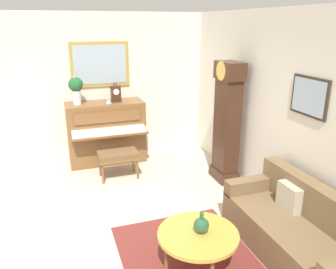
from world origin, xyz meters
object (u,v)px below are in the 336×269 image
grandfather_clock (227,126)px  mantel_clock (116,93)px  couch (297,231)px  piano (106,132)px  flower_vase (76,87)px  teacup (109,102)px  piano_bench (118,156)px  green_jug (201,225)px  coffee_table (198,236)px

grandfather_clock → mantel_clock: grandfather_clock is taller
grandfather_clock → couch: grandfather_clock is taller
piano → flower_vase: 1.03m
mantel_clock → teacup: size_ratio=3.28×
mantel_clock → teacup: bearing=-63.5°
mantel_clock → flower_vase: 0.73m
piano → flower_vase: (0.00, -0.50, 0.90)m
mantel_clock → teacup: mantel_clock is taller
teacup → piano_bench: bearing=-0.3°
piano_bench → grandfather_clock: (0.64, 1.73, 0.56)m
piano → piano_bench: (0.82, 0.06, -0.19)m
piano → flower_vase: flower_vase is taller
mantel_clock → green_jug: bearing=4.3°
piano → green_jug: piano is taller
mantel_clock → piano_bench: bearing=-10.9°
couch → flower_vase: bearing=-149.0°
grandfather_clock → flower_vase: bearing=-122.5°
piano_bench → couch: (2.72, 1.56, -0.09)m
flower_vase → green_jug: size_ratio=2.42×
couch → mantel_clock: (-3.53, -1.41, 1.04)m
couch → teacup: bearing=-155.7°
piano_bench → green_jug: bearing=9.1°
mantel_clock → green_jug: 3.49m
piano_bench → coffee_table: (2.58, 0.37, 0.02)m
couch → coffee_table: size_ratio=2.16×
piano_bench → couch: couch is taller
piano_bench → green_jug: (2.58, 0.41, 0.14)m
piano → couch: bearing=24.7°
piano_bench → coffee_table: bearing=8.2°
teacup → green_jug: size_ratio=0.48×
coffee_table → flower_vase: 3.68m
flower_vase → teacup: 0.64m
coffee_table → teacup: bearing=-173.6°
mantel_clock → green_jug: mantel_clock is taller
piano → coffee_table: piano is taller
green_jug → grandfather_clock: bearing=145.7°
mantel_clock → teacup: (0.08, -0.15, -0.15)m
coffee_table → flower_vase: flower_vase is taller
piano → mantel_clock: (0.00, 0.22, 0.75)m
mantel_clock → teacup: 0.23m
piano → coffee_table: 3.43m
piano → green_jug: 3.42m
grandfather_clock → green_jug: grandfather_clock is taller
piano_bench → flower_vase: size_ratio=1.21×
grandfather_clock → couch: (2.08, -0.17, -0.65)m
green_jug → mantel_clock: bearing=-175.7°
piano → teacup: size_ratio=12.41×
mantel_clock → flower_vase: size_ratio=0.66×
flower_vase → teacup: (0.08, 0.56, -0.29)m
teacup → green_jug: (3.31, 0.41, -0.66)m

